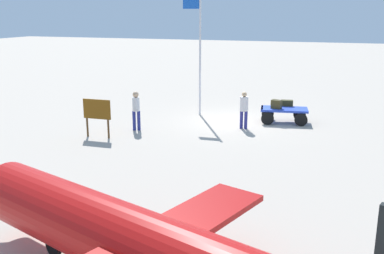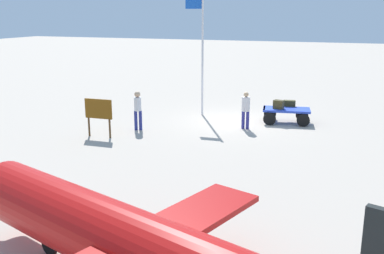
{
  "view_description": "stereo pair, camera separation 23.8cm",
  "coord_description": "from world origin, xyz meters",
  "px_view_note": "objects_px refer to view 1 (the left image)",
  "views": [
    {
      "loc": [
        -4.87,
        19.66,
        4.95
      ],
      "look_at": [
        -0.08,
        6.0,
        1.2
      ],
      "focal_mm": 41.48,
      "sensor_mm": 36.0,
      "label": 1
    },
    {
      "loc": [
        -5.09,
        19.57,
        4.95
      ],
      "look_at": [
        -0.08,
        6.0,
        1.2
      ],
      "focal_mm": 41.48,
      "sensor_mm": 36.0,
      "label": 2
    }
  ],
  "objects_px": {
    "luggage_cart": "(284,112)",
    "airplane_near": "(138,246)",
    "suitcase_olive": "(287,103)",
    "flagpole": "(199,48)",
    "worker_trailing": "(136,108)",
    "suitcase_navy": "(276,104)",
    "signboard": "(97,112)",
    "worker_lead": "(244,107)"
  },
  "relations": [
    {
      "from": "suitcase_navy",
      "to": "flagpole",
      "type": "xyz_separation_m",
      "value": [
        3.91,
        -0.42,
        2.4
      ]
    },
    {
      "from": "worker_lead",
      "to": "luggage_cart",
      "type": "bearing_deg",
      "value": -131.09
    },
    {
      "from": "suitcase_navy",
      "to": "airplane_near",
      "type": "distance_m",
      "value": 13.97
    },
    {
      "from": "worker_lead",
      "to": "airplane_near",
      "type": "relative_size",
      "value": 0.17
    },
    {
      "from": "suitcase_olive",
      "to": "flagpole",
      "type": "height_order",
      "value": "flagpole"
    },
    {
      "from": "suitcase_olive",
      "to": "signboard",
      "type": "distance_m",
      "value": 8.86
    },
    {
      "from": "worker_trailing",
      "to": "airplane_near",
      "type": "height_order",
      "value": "airplane_near"
    },
    {
      "from": "suitcase_navy",
      "to": "luggage_cart",
      "type": "bearing_deg",
      "value": -152.8
    },
    {
      "from": "flagpole",
      "to": "luggage_cart",
      "type": "bearing_deg",
      "value": 176.61
    },
    {
      "from": "airplane_near",
      "to": "worker_lead",
      "type": "bearing_deg",
      "value": -85.46
    },
    {
      "from": "airplane_near",
      "to": "worker_trailing",
      "type": "bearing_deg",
      "value": -63.52
    },
    {
      "from": "airplane_near",
      "to": "signboard",
      "type": "xyz_separation_m",
      "value": [
        6.27,
        -9.08,
        -0.04
      ]
    },
    {
      "from": "suitcase_navy",
      "to": "suitcase_olive",
      "type": "height_order",
      "value": "suitcase_navy"
    },
    {
      "from": "airplane_near",
      "to": "suitcase_olive",
      "type": "bearing_deg",
      "value": -92.22
    },
    {
      "from": "luggage_cart",
      "to": "worker_trailing",
      "type": "distance_m",
      "value": 6.79
    },
    {
      "from": "signboard",
      "to": "suitcase_navy",
      "type": "bearing_deg",
      "value": -142.88
    },
    {
      "from": "suitcase_olive",
      "to": "flagpole",
      "type": "relative_size",
      "value": 0.1
    },
    {
      "from": "luggage_cart",
      "to": "airplane_near",
      "type": "bearing_deg",
      "value": 87.96
    },
    {
      "from": "suitcase_olive",
      "to": "worker_lead",
      "type": "height_order",
      "value": "worker_lead"
    },
    {
      "from": "worker_lead",
      "to": "worker_trailing",
      "type": "relative_size",
      "value": 0.97
    },
    {
      "from": "suitcase_navy",
      "to": "worker_lead",
      "type": "xyz_separation_m",
      "value": [
        1.17,
        1.54,
        0.09
      ]
    },
    {
      "from": "luggage_cart",
      "to": "flagpole",
      "type": "distance_m",
      "value": 5.08
    },
    {
      "from": "worker_trailing",
      "to": "signboard",
      "type": "xyz_separation_m",
      "value": [
        0.98,
        1.56,
        0.08
      ]
    },
    {
      "from": "suitcase_navy",
      "to": "worker_lead",
      "type": "height_order",
      "value": "worker_lead"
    },
    {
      "from": "luggage_cart",
      "to": "suitcase_navy",
      "type": "bearing_deg",
      "value": 27.2
    },
    {
      "from": "luggage_cart",
      "to": "worker_lead",
      "type": "relative_size",
      "value": 1.38
    },
    {
      "from": "luggage_cart",
      "to": "signboard",
      "type": "xyz_separation_m",
      "value": [
        6.78,
        5.05,
        0.57
      ]
    },
    {
      "from": "worker_trailing",
      "to": "signboard",
      "type": "relative_size",
      "value": 1.08
    },
    {
      "from": "worker_trailing",
      "to": "suitcase_navy",
      "type": "bearing_deg",
      "value": -148.72
    },
    {
      "from": "airplane_near",
      "to": "signboard",
      "type": "bearing_deg",
      "value": -55.36
    },
    {
      "from": "airplane_near",
      "to": "signboard",
      "type": "distance_m",
      "value": 11.04
    },
    {
      "from": "worker_trailing",
      "to": "flagpole",
      "type": "distance_m",
      "value": 4.66
    },
    {
      "from": "signboard",
      "to": "flagpole",
      "type": "bearing_deg",
      "value": -115.61
    },
    {
      "from": "suitcase_olive",
      "to": "airplane_near",
      "type": "relative_size",
      "value": 0.06
    },
    {
      "from": "signboard",
      "to": "luggage_cart",
      "type": "bearing_deg",
      "value": -143.3
    },
    {
      "from": "suitcase_olive",
      "to": "flagpole",
      "type": "xyz_separation_m",
      "value": [
        4.3,
        0.32,
        2.46
      ]
    },
    {
      "from": "flagpole",
      "to": "airplane_near",
      "type": "bearing_deg",
      "value": 104.55
    },
    {
      "from": "signboard",
      "to": "airplane_near",
      "type": "bearing_deg",
      "value": 124.64
    },
    {
      "from": "luggage_cart",
      "to": "worker_trailing",
      "type": "height_order",
      "value": "worker_trailing"
    },
    {
      "from": "airplane_near",
      "to": "signboard",
      "type": "height_order",
      "value": "airplane_near"
    },
    {
      "from": "suitcase_olive",
      "to": "airplane_near",
      "type": "distance_m",
      "value": 14.71
    },
    {
      "from": "luggage_cart",
      "to": "signboard",
      "type": "height_order",
      "value": "signboard"
    }
  ]
}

